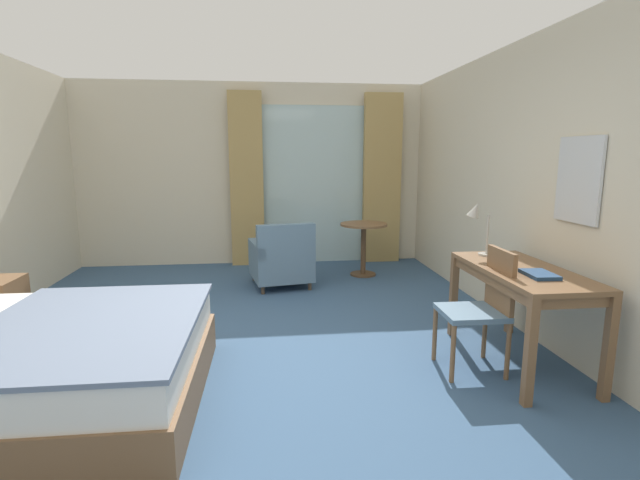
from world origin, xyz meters
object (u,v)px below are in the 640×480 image
writing_desk (522,280)px  armchair_by_window (282,260)px  closed_book (539,274)px  desk_chair (483,303)px  bed (25,364)px  desk_lamp (478,219)px  round_cafe_table (364,237)px

writing_desk → armchair_by_window: bearing=126.1°
armchair_by_window → closed_book: bearing=-56.6°
desk_chair → closed_book: desk_chair is taller
bed → closed_book: bearing=0.5°
desk_chair → desk_lamp: size_ratio=2.00×
closed_book → round_cafe_table: size_ratio=0.38×
desk_lamp → bed: bearing=-166.6°
bed → armchair_by_window: size_ratio=2.45×
writing_desk → closed_book: 0.26m
closed_book → writing_desk: bearing=89.9°
closed_book → round_cafe_table: bearing=104.2°
desk_chair → round_cafe_table: desk_chair is taller
desk_lamp → closed_book: 0.84m
bed → desk_lamp: (3.38, 0.80, 0.78)m
writing_desk → desk_chair: bearing=-168.1°
desk_lamp → armchair_by_window: 2.61m
writing_desk → bed: bearing=-175.7°
round_cafe_table → closed_book: bearing=-78.6°
writing_desk → round_cafe_table: writing_desk is taller
round_cafe_table → armchair_by_window: bearing=-159.1°
armchair_by_window → desk_lamp: bearing=-49.1°
bed → desk_lamp: bearing=13.4°
writing_desk → desk_chair: size_ratio=1.40×
bed → desk_lamp: size_ratio=4.55×
writing_desk → closed_book: (-0.01, -0.24, 0.11)m
desk_lamp → closed_book: bearing=-81.3°
desk_lamp → closed_book: desk_lamp is taller
desk_chair → desk_lamp: (0.21, 0.61, 0.56)m
bed → desk_chair: size_ratio=2.27×
bed → writing_desk: 3.54m
desk_lamp → closed_book: size_ratio=1.73×
bed → closed_book: size_ratio=7.87×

